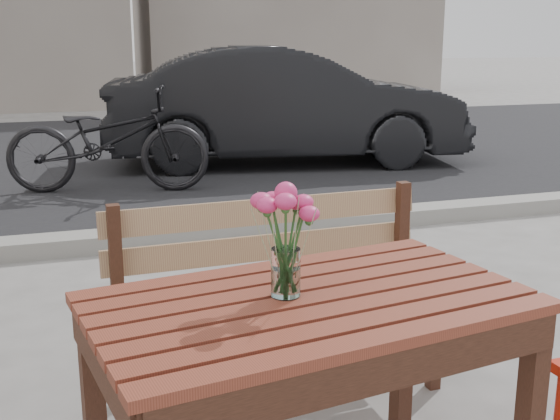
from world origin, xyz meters
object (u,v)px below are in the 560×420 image
bicycle (108,140)px  parked_car (285,105)px  main_vase (286,226)px  main_table (310,338)px

bicycle → parked_car: bearing=-51.6°
bicycle → main_vase: bearing=-165.3°
bicycle → main_table: bearing=-164.6°
main_table → parked_car: size_ratio=0.32×
main_table → main_vase: bearing=144.9°
main_vase → bicycle: bearing=91.1°
parked_car → bicycle: size_ratio=2.15×
main_vase → parked_car: (1.97, 5.91, -0.27)m
main_vase → bicycle: 4.97m
main_table → main_vase: 0.33m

